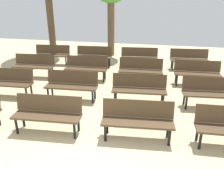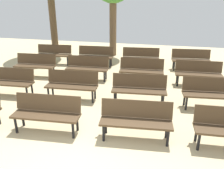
{
  "view_description": "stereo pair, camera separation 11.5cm",
  "coord_description": "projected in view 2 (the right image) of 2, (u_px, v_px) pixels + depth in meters",
  "views": [
    {
      "loc": [
        1.29,
        -2.83,
        3.1
      ],
      "look_at": [
        0.0,
        3.39,
        0.55
      ],
      "focal_mm": 36.66,
      "sensor_mm": 36.0,
      "label": 1
    },
    {
      "loc": [
        1.4,
        -2.81,
        3.1
      ],
      "look_at": [
        0.0,
        3.39,
        0.55
      ],
      "focal_mm": 36.66,
      "sensor_mm": 36.0,
      "label": 2
    }
  ],
  "objects": [
    {
      "name": "bench_r1_c1",
      "position": [
        72.0,
        83.0,
        7.06
      ],
      "size": [
        1.63,
        0.58,
        0.87
      ],
      "rotation": [
        0.0,
        0.0,
        0.06
      ],
      "color": "#4C3823",
      "rests_on": "ground_plane"
    },
    {
      "name": "bench_r3_c0",
      "position": [
        54.0,
        53.0,
        10.62
      ],
      "size": [
        1.64,
        0.64,
        0.87
      ],
      "rotation": [
        0.0,
        0.0,
        0.1
      ],
      "color": "#4C3823",
      "rests_on": "ground_plane"
    },
    {
      "name": "bench_r1_c2",
      "position": [
        139.0,
        87.0,
        6.75
      ],
      "size": [
        1.64,
        0.62,
        0.87
      ],
      "rotation": [
        0.0,
        0.0,
        0.09
      ],
      "color": "#4C3823",
      "rests_on": "ground_plane"
    },
    {
      "name": "bench_r1_c0",
      "position": [
        9.0,
        80.0,
        7.34
      ],
      "size": [
        1.62,
        0.57,
        0.87
      ],
      "rotation": [
        0.0,
        0.0,
        0.06
      ],
      "color": "#4C3823",
      "rests_on": "ground_plane"
    },
    {
      "name": "bench_r0_c1",
      "position": [
        47.0,
        111.0,
        5.38
      ],
      "size": [
        1.63,
        0.59,
        0.87
      ],
      "rotation": [
        0.0,
        0.0,
        0.07
      ],
      "color": "#4C3823",
      "rests_on": "ground_plane"
    },
    {
      "name": "bench_r1_c3",
      "position": [
        212.0,
        92.0,
        6.47
      ],
      "size": [
        1.64,
        0.63,
        0.87
      ],
      "rotation": [
        0.0,
        0.0,
        0.1
      ],
      "color": "#4C3823",
      "rests_on": "ground_plane"
    },
    {
      "name": "bench_r0_c2",
      "position": [
        136.0,
        118.0,
        5.1
      ],
      "size": [
        1.64,
        0.62,
        0.87
      ],
      "rotation": [
        0.0,
        0.0,
        0.09
      ],
      "color": "#4C3823",
      "rests_on": "ground_plane"
    },
    {
      "name": "bench_r2_c0",
      "position": [
        36.0,
        64.0,
        9.01
      ],
      "size": [
        1.63,
        0.59,
        0.87
      ],
      "rotation": [
        0.0,
        0.0,
        0.07
      ],
      "color": "#4C3823",
      "rests_on": "ground_plane"
    },
    {
      "name": "bench_r3_c2",
      "position": [
        141.0,
        57.0,
        10.04
      ],
      "size": [
        1.64,
        0.64,
        0.87
      ],
      "rotation": [
        0.0,
        0.0,
        0.1
      ],
      "color": "#4C3823",
      "rests_on": "ground_plane"
    },
    {
      "name": "bench_r2_c1",
      "position": [
        87.0,
        66.0,
        8.7
      ],
      "size": [
        1.62,
        0.56,
        0.87
      ],
      "rotation": [
        0.0,
        0.0,
        0.05
      ],
      "color": "#4C3823",
      "rests_on": "ground_plane"
    },
    {
      "name": "bench_r2_c2",
      "position": [
        142.0,
        69.0,
        8.41
      ],
      "size": [
        1.62,
        0.56,
        0.87
      ],
      "rotation": [
        0.0,
        0.0,
        0.05
      ],
      "color": "#4C3823",
      "rests_on": "ground_plane"
    },
    {
      "name": "bench_r2_c3",
      "position": [
        198.0,
        72.0,
        8.09
      ],
      "size": [
        1.62,
        0.55,
        0.87
      ],
      "rotation": [
        0.0,
        0.0,
        0.04
      ],
      "color": "#4C3823",
      "rests_on": "ground_plane"
    },
    {
      "name": "bench_r3_c3",
      "position": [
        191.0,
        58.0,
        9.76
      ],
      "size": [
        1.64,
        0.63,
        0.87
      ],
      "rotation": [
        0.0,
        0.0,
        0.1
      ],
      "color": "#4C3823",
      "rests_on": "ground_plane"
    },
    {
      "name": "bench_r3_c1",
      "position": [
        96.0,
        55.0,
        10.32
      ],
      "size": [
        1.63,
        0.58,
        0.87
      ],
      "rotation": [
        0.0,
        0.0,
        0.06
      ],
      "color": "#4C3823",
      "rests_on": "ground_plane"
    }
  ]
}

